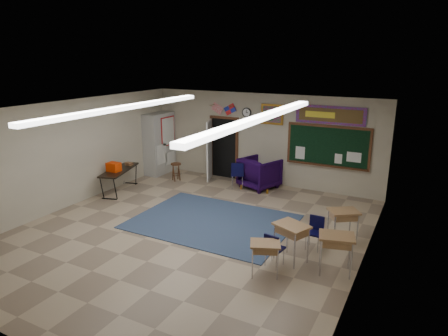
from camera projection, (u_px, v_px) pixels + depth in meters
The scene contains 25 objects.
floor at pixel (189, 232), 9.80m from camera, with size 9.00×9.00×0.00m, color tan.
back_wall at pixel (262, 139), 13.21m from camera, with size 8.00×0.04×3.00m, color #B7AC94.
front_wall at pixel (12, 255), 5.56m from camera, with size 8.00×0.04×3.00m, color #B7AC94.
left_wall at pixel (68, 154), 11.18m from camera, with size 0.04×9.00×3.00m, color #B7AC94.
right_wall at pixel (365, 201), 7.59m from camera, with size 0.04×9.00×3.00m, color #B7AC94.
ceiling at pixel (186, 110), 8.98m from camera, with size 8.00×9.00×0.04m, color silver.
area_rug at pixel (212, 221), 10.38m from camera, with size 4.00×3.00×0.02m, color navy.
fluorescent_strips at pixel (186, 112), 8.99m from camera, with size 3.86×6.00×0.10m, color white, non-canonical shape.
doorway at pixel (220, 148), 13.88m from camera, with size 1.10×0.89×2.16m.
chalkboard at pixel (328, 147), 12.20m from camera, with size 2.55×0.14×1.30m.
bulletin_board at pixel (330, 115), 11.94m from camera, with size 2.10×0.05×0.55m.
framed_art_print at pixel (272, 114), 12.80m from camera, with size 0.75×0.05×0.65m.
wall_clock at pixel (247, 113), 13.20m from camera, with size 0.32×0.05×0.32m.
wall_flags at pixel (224, 107), 13.52m from camera, with size 1.16×0.06×0.70m, color red, non-canonical shape.
storage_cabinet at pixel (160, 143), 14.44m from camera, with size 0.59×1.25×2.20m.
wingback_armchair at pixel (260, 173), 12.94m from camera, with size 1.07×1.10×1.00m, color black.
student_chair_reading at pixel (238, 175), 12.95m from camera, with size 0.44×0.44×0.88m, color black, non-canonical shape.
student_chair_desk_a at pixel (275, 249), 8.14m from camera, with size 0.37×0.37×0.73m, color black, non-canonical shape.
student_chair_desk_b at pixel (314, 234), 8.85m from camera, with size 0.37×0.37×0.74m, color black, non-canonical shape.
student_desk_front_left at pixel (291, 241), 8.31m from camera, with size 0.83×0.74×0.82m.
student_desk_front_right at pixel (343, 224), 9.16m from camera, with size 0.81×0.77×0.78m.
student_desk_back_left at pixel (265, 257), 7.78m from camera, with size 0.70×0.63×0.69m.
student_desk_back_right at pixel (336, 252), 7.85m from camera, with size 0.79×0.67×0.81m.
folding_table at pixel (120, 179), 12.62m from camera, with size 1.07×1.85×1.00m.
wooden_stool at pixel (176, 172), 13.73m from camera, with size 0.35×0.35×0.61m.
Camera 1 is at (4.96, -7.55, 4.19)m, focal length 32.00 mm.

